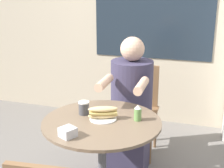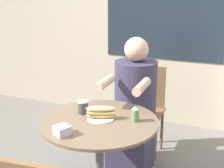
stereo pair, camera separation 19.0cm
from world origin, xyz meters
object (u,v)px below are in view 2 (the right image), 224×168
at_px(diner_chair, 145,102).
at_px(sandwich_on_plate, 101,113).
at_px(drink_cup, 83,107).
at_px(condiment_bottle, 135,114).
at_px(seated_diner, 134,115).
at_px(cafe_table, 99,144).

relative_size(diner_chair, sandwich_on_plate, 3.95).
distance_m(drink_cup, condiment_bottle, 0.40).
height_order(diner_chair, seated_diner, seated_diner).
bearing_deg(drink_cup, diner_chair, 77.25).
distance_m(cafe_table, drink_cup, 0.29).
xyz_separation_m(seated_diner, drink_cup, (-0.21, -0.54, 0.24)).
bearing_deg(condiment_bottle, diner_chair, 102.62).
bearing_deg(sandwich_on_plate, diner_chair, 87.89).
distance_m(seated_diner, condiment_bottle, 0.61).
bearing_deg(sandwich_on_plate, condiment_bottle, 13.75).
relative_size(seated_diner, drink_cup, 12.41).
height_order(sandwich_on_plate, drink_cup, drink_cup).
xyz_separation_m(seated_diner, condiment_bottle, (0.19, -0.53, 0.25)).
height_order(cafe_table, drink_cup, drink_cup).
xyz_separation_m(diner_chair, seated_diner, (0.00, -0.35, -0.00)).
relative_size(seated_diner, sandwich_on_plate, 5.46).
height_order(cafe_table, diner_chair, diner_chair).
height_order(seated_diner, condiment_bottle, seated_diner).
distance_m(cafe_table, diner_chair, 0.96).
distance_m(cafe_table, condiment_bottle, 0.34).
bearing_deg(drink_cup, sandwich_on_plate, -13.58).
xyz_separation_m(sandwich_on_plate, condiment_bottle, (0.23, 0.06, 0.01)).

